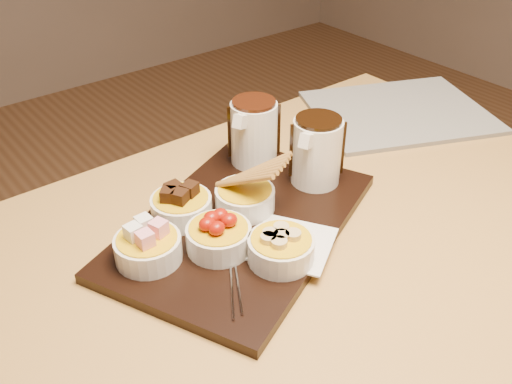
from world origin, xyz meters
TOP-DOWN VIEW (x-y plane):
  - dining_table at (0.00, 0.00)m, footprint 1.20×0.80m
  - serving_board at (-0.06, 0.07)m, footprint 0.54×0.46m
  - napkin at (-0.04, -0.03)m, footprint 0.17×0.17m
  - bowl_marshmallows at (-0.23, 0.08)m, footprint 0.10×0.10m
  - bowl_cake at (-0.13, 0.14)m, footprint 0.10×0.10m
  - bowl_strawberries at (-0.13, 0.04)m, footprint 0.10×0.10m
  - bowl_biscotti at (-0.04, 0.09)m, footprint 0.10×0.10m
  - bowl_bananas at (-0.07, -0.04)m, footprint 0.10×0.10m
  - pitcher_dark_chocolate at (0.12, 0.08)m, footprint 0.11×0.11m
  - pitcher_milk_chocolate at (0.07, 0.21)m, footprint 0.11×0.11m
  - fondue_skewers at (-0.13, 0.01)m, footprint 0.23×0.17m
  - newspaper at (0.48, 0.19)m, footprint 0.47×0.43m

SIDE VIEW (x-z plane):
  - dining_table at x=0.00m, z-range 0.28..1.03m
  - newspaper at x=0.48m, z-range 0.75..0.76m
  - serving_board at x=-0.06m, z-range 0.75..0.77m
  - napkin at x=-0.04m, z-range 0.77..0.77m
  - fondue_skewers at x=-0.13m, z-range 0.77..0.78m
  - bowl_marshmallows at x=-0.23m, z-range 0.77..0.81m
  - bowl_cake at x=-0.13m, z-range 0.77..0.81m
  - bowl_strawberries at x=-0.13m, z-range 0.77..0.81m
  - bowl_biscotti at x=-0.04m, z-range 0.77..0.81m
  - bowl_bananas at x=-0.07m, z-range 0.77..0.81m
  - pitcher_dark_chocolate at x=0.12m, z-range 0.77..0.89m
  - pitcher_milk_chocolate at x=0.07m, z-range 0.77..0.89m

